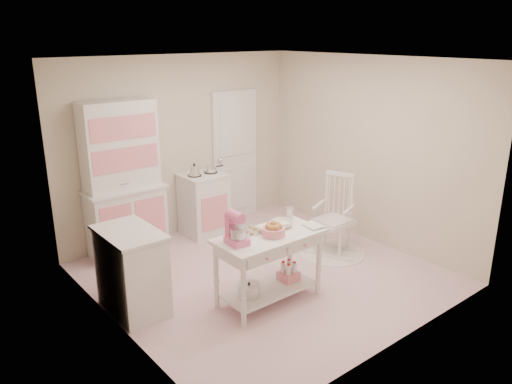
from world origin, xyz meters
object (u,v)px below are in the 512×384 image
bread_basket (274,232)px  hutch (123,180)px  work_table (269,268)px  stand_mixer (237,229)px  rocking_chair (333,215)px  base_cabinet (132,271)px  stove (204,204)px

bread_basket → hutch: bearing=106.9°
work_table → stand_mixer: bearing=177.3°
work_table → bread_basket: (0.02, -0.05, 0.45)m
rocking_chair → stand_mixer: bearing=169.5°
rocking_chair → work_table: size_ratio=0.92×
base_cabinet → work_table: bearing=-31.6°
base_cabinet → stand_mixer: stand_mixer is taller
hutch → work_table: hutch is taller
base_cabinet → stand_mixer: size_ratio=2.71×
stand_mixer → hutch: bearing=99.0°
base_cabinet → rocking_chair: size_ratio=0.84×
hutch → work_table: 2.36m
hutch → bread_basket: hutch is taller
hutch → rocking_chair: bearing=-38.9°
stand_mixer → stove: bearing=68.1°
bread_basket → stand_mixer: bearing=171.0°
base_cabinet → stand_mixer: (0.84, -0.75, 0.51)m
stove → work_table: size_ratio=0.77×
stand_mixer → rocking_chair: bearing=14.8°
work_table → stand_mixer: 0.71m
stand_mixer → bread_basket: 0.46m
hutch → rocking_chair: (2.16, -1.74, -0.49)m
work_table → bread_basket: size_ratio=4.80×
stove → stand_mixer: size_ratio=2.71×
rocking_chair → stand_mixer: stand_mixer is taller
stove → rocking_chair: (0.96, -1.69, 0.09)m
rocking_chair → bread_basket: (-1.48, -0.48, 0.30)m
hutch → stove: (1.20, -0.05, -0.58)m
stove → work_table: stove is taller
stand_mixer → base_cabinet: bearing=140.8°
base_cabinet → rocking_chair: (2.76, -0.34, 0.09)m
base_cabinet → bread_basket: (1.28, -0.82, 0.39)m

